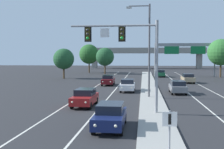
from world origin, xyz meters
TOP-DOWN VIEW (x-y plane):
  - median_island at (0.00, 18.00)m, footprint 2.40×110.00m
  - lane_stripe_oncoming_center at (-4.70, 25.00)m, footprint 0.14×100.00m
  - lane_stripe_receding_center at (4.70, 25.00)m, footprint 0.14×100.00m
  - edge_stripe_left at (-8.00, 25.00)m, footprint 0.14×100.00m
  - edge_stripe_right at (8.00, 25.00)m, footprint 0.14×100.00m
  - overhead_signal_mast at (-2.04, 14.06)m, footprint 6.90×0.44m
  - median_sign_post at (0.20, 3.26)m, footprint 0.60×0.10m
  - street_lamp_median at (-0.49, 22.79)m, footprint 2.58×0.28m
  - car_oncoming_navy at (-2.94, 9.25)m, footprint 1.83×4.47m
  - car_oncoming_red at (-6.17, 17.04)m, footprint 1.90×4.50m
  - car_oncoming_white at (-2.89, 28.44)m, footprint 1.84×4.48m
  - car_oncoming_darkred at (-6.39, 36.17)m, footprint 1.89×4.50m
  - car_receding_grey at (3.30, 26.97)m, footprint 1.82×4.47m
  - car_receding_tan at (6.68, 41.42)m, footprint 1.88×4.49m
  - car_receding_green at (2.90, 55.19)m, footprint 1.87×4.49m
  - highway_sign_gantry at (8.20, 56.62)m, footprint 13.28×0.42m
  - overpass_bridge at (0.00, 98.18)m, footprint 42.40×6.40m
  - tree_far_right_a at (15.69, 55.46)m, footprint 5.72×5.72m
  - tree_far_left_a at (-17.03, 48.44)m, footprint 4.24×4.24m
  - tree_far_left_b at (-10.73, 64.63)m, footprint 4.67×4.67m
  - tree_far_left_c at (-15.85, 69.71)m, footprint 5.43×5.43m

SIDE VIEW (x-z plane):
  - lane_stripe_oncoming_center at x=-4.70m, z-range 0.00..0.01m
  - lane_stripe_receding_center at x=4.70m, z-range 0.00..0.01m
  - edge_stripe_left at x=-8.00m, z-range 0.00..0.01m
  - edge_stripe_right at x=8.00m, z-range 0.00..0.01m
  - median_island at x=0.00m, z-range 0.00..0.15m
  - car_oncoming_navy at x=-2.94m, z-range 0.03..1.61m
  - car_oncoming_red at x=-6.17m, z-range 0.03..1.61m
  - car_oncoming_white at x=-2.89m, z-range 0.03..1.61m
  - car_oncoming_darkred at x=-6.39m, z-range 0.03..1.61m
  - car_receding_grey at x=3.30m, z-range 0.03..1.61m
  - car_receding_tan at x=6.68m, z-range 0.03..1.61m
  - car_receding_green at x=2.90m, z-range 0.03..1.61m
  - median_sign_post at x=0.20m, z-range 0.49..2.69m
  - tree_far_left_a at x=-17.03m, z-range 0.94..7.08m
  - tree_far_left_b at x=-10.73m, z-range 1.03..7.80m
  - tree_far_left_c at x=-15.85m, z-range 1.20..9.06m
  - overhead_signal_mast at x=-2.04m, z-range 1.71..8.91m
  - tree_far_right_a at x=15.69m, z-range 1.27..9.54m
  - overpass_bridge at x=0.00m, z-range 1.96..9.61m
  - street_lamp_median at x=-0.49m, z-range 0.79..10.79m
  - highway_sign_gantry at x=8.20m, z-range 2.41..9.91m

